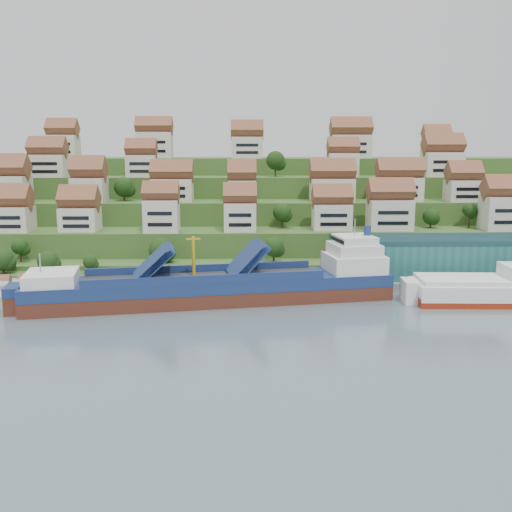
{
  "coord_description": "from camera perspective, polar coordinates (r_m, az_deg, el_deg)",
  "views": [
    {
      "loc": [
        -0.55,
        -124.65,
        33.4
      ],
      "look_at": [
        2.36,
        14.0,
        8.0
      ],
      "focal_mm": 40.0,
      "sensor_mm": 36.0,
      "label": 1
    }
  ],
  "objects": [
    {
      "name": "hillside_trees",
      "position": [
        171.41,
        -4.61,
        4.83
      ],
      "size": [
        144.41,
        62.59,
        30.55
      ],
      "color": "#1E3E14",
      "rests_on": "ground"
    },
    {
      "name": "pebble_beach",
      "position": [
        151.85,
        -23.44,
        -3.01
      ],
      "size": [
        45.0,
        20.0,
        1.0
      ],
      "primitive_type": "cube",
      "color": "gray",
      "rests_on": "ground"
    },
    {
      "name": "cargo_ship",
      "position": [
        128.69,
        -3.34,
        -3.12
      ],
      "size": [
        82.05,
        26.44,
        18.03
      ],
      "rotation": [
        0.0,
        0.0,
        0.17
      ],
      "color": "#512519",
      "rests_on": "ground"
    },
    {
      "name": "ground",
      "position": [
        129.05,
        -0.92,
        -4.62
      ],
      "size": [
        300.0,
        300.0,
        0.0
      ],
      "primitive_type": "plane",
      "color": "slate",
      "rests_on": "ground"
    },
    {
      "name": "flagpole",
      "position": [
        138.5,
        6.56,
        -0.73
      ],
      "size": [
        1.28,
        0.16,
        8.0
      ],
      "color": "gray",
      "rests_on": "quay"
    },
    {
      "name": "hillside",
      "position": [
        229.34,
        -1.06,
        4.69
      ],
      "size": [
        260.0,
        128.0,
        31.0
      ],
      "color": "#2D4C1E",
      "rests_on": "ground"
    },
    {
      "name": "hillside_village",
      "position": [
        185.79,
        -0.48,
        7.53
      ],
      "size": [
        160.06,
        63.5,
        29.47
      ],
      "color": "beige",
      "rests_on": "ground"
    },
    {
      "name": "second_ship",
      "position": [
        138.41,
        22.3,
        -3.18
      ],
      "size": [
        32.45,
        13.12,
        9.28
      ],
      "rotation": [
        0.0,
        0.0,
        -0.04
      ],
      "color": "maroon",
      "rests_on": "ground"
    },
    {
      "name": "warehouse",
      "position": [
        153.34,
        18.86,
        -0.02
      ],
      "size": [
        60.0,
        15.0,
        10.0
      ],
      "primitive_type": "cube",
      "color": "#256562",
      "rests_on": "quay"
    },
    {
      "name": "quay",
      "position": [
        144.81,
        6.99,
        -2.59
      ],
      "size": [
        180.0,
        14.0,
        2.2
      ],
      "primitive_type": "cube",
      "color": "gray",
      "rests_on": "ground"
    }
  ]
}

